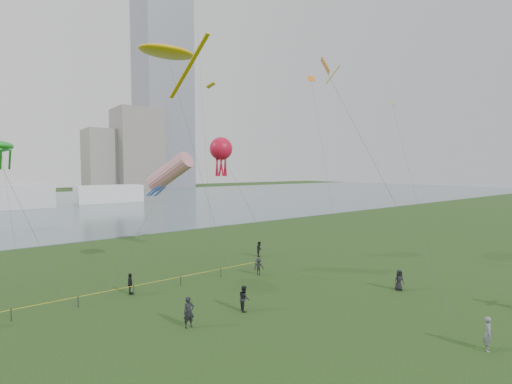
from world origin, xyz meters
TOP-DOWN VIEW (x-y plane):
  - ground_plane at (0.00, 0.00)m, footprint 400.00×400.00m
  - lake at (0.00, 100.00)m, footprint 400.00×120.00m
  - tower at (62.00, 168.00)m, footprint 24.00×24.00m
  - building_mid at (46.00, 162.00)m, footprint 20.00×20.00m
  - building_low at (32.00, 168.00)m, footprint 16.00×18.00m
  - pavilion_left at (-12.00, 95.00)m, footprint 22.00×8.00m
  - pavilion_right at (14.00, 98.00)m, footprint 18.00×7.00m
  - fence at (-14.42, 14.84)m, footprint 24.07×0.07m
  - kite_flyer at (3.80, -5.63)m, footprint 0.81×0.69m
  - spectator_a at (-3.32, 7.06)m, footprint 0.94×1.04m
  - spectator_b at (2.84, 13.26)m, footprint 1.14×0.85m
  - spectator_c at (-8.43, 15.25)m, footprint 0.78×1.07m
  - spectator_d at (9.17, 2.86)m, footprint 0.96×0.81m
  - spectator_f at (-7.64, 6.96)m, footprint 0.74×0.52m
  - spectator_g at (7.39, 18.88)m, footprint 1.03×1.05m
  - kite_stingray at (-2.66, 20.34)m, footprint 5.57×10.22m
  - kite_windsock at (-3.92, 17.53)m, footprint 8.38×4.92m
  - kite_octopus at (2.96, 19.82)m, footprint 2.40×10.33m
  - kite_delta at (7.66, 9.03)m, footprint 4.39×15.00m
  - small_kites at (5.62, 19.56)m, footprint 39.92×12.97m

SIDE VIEW (x-z plane):
  - ground_plane at x=0.00m, z-range 0.00..0.00m
  - lake at x=0.00m, z-range -0.02..0.06m
  - fence at x=-14.42m, z-range 0.03..1.08m
  - spectator_b at x=2.84m, z-range 0.00..1.57m
  - spectator_d at x=9.17m, z-range 0.00..1.68m
  - spectator_c at x=-8.43m, z-range 0.00..1.68m
  - spectator_g at x=7.39m, z-range 0.00..1.70m
  - spectator_a at x=-3.32m, z-range 0.00..1.76m
  - kite_flyer at x=3.80m, z-range 0.00..1.88m
  - spectator_f at x=-7.64m, z-range 0.00..1.92m
  - pavilion_right at x=14.00m, z-range 0.00..5.00m
  - pavilion_left at x=-12.00m, z-range 0.00..6.00m
  - kite_windsock at x=-3.92m, z-range 3.86..15.25m
  - kite_octopus at x=2.96m, z-range 5.32..18.48m
  - building_low at x=32.00m, z-range 0.00..28.00m
  - kite_delta at x=7.66m, z-range 8.18..28.04m
  - building_mid at x=46.00m, z-range 0.00..38.00m
  - kite_stingray at x=-2.66m, z-range 10.21..31.63m
  - small_kites at x=5.62m, z-range 17.17..30.92m
  - tower at x=62.00m, z-range 0.00..120.00m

